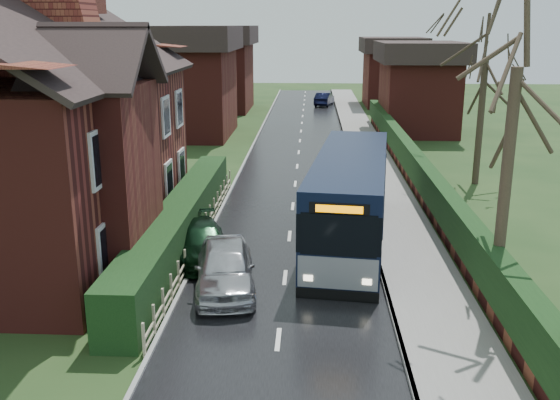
# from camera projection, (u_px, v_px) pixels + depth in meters

# --- Properties ---
(ground) EXTENTS (140.00, 140.00, 0.00)m
(ground) POSITION_uv_depth(u_px,v_px,m) (282.00, 306.00, 17.66)
(ground) COLOR #30471E
(ground) RESTS_ON ground
(road) EXTENTS (6.00, 100.00, 0.02)m
(road) POSITION_uv_depth(u_px,v_px,m) (293.00, 206.00, 27.27)
(road) COLOR black
(road) RESTS_ON ground
(pavement) EXTENTS (2.50, 100.00, 0.14)m
(pavement) POSITION_uv_depth(u_px,v_px,m) (391.00, 207.00, 27.04)
(pavement) COLOR slate
(pavement) RESTS_ON ground
(kerb_right) EXTENTS (0.12, 100.00, 0.14)m
(kerb_right) POSITION_uv_depth(u_px,v_px,m) (363.00, 206.00, 27.10)
(kerb_right) COLOR gray
(kerb_right) RESTS_ON ground
(kerb_left) EXTENTS (0.12, 100.00, 0.10)m
(kerb_left) POSITION_uv_depth(u_px,v_px,m) (224.00, 205.00, 27.40)
(kerb_left) COLOR gray
(kerb_left) RESTS_ON ground
(front_hedge) EXTENTS (1.20, 16.00, 1.60)m
(front_hedge) POSITION_uv_depth(u_px,v_px,m) (181.00, 223.00, 22.44)
(front_hedge) COLOR black
(front_hedge) RESTS_ON ground
(picket_fence) EXTENTS (0.10, 16.00, 0.90)m
(picket_fence) POSITION_uv_depth(u_px,v_px,m) (201.00, 232.00, 22.49)
(picket_fence) COLOR gray
(picket_fence) RESTS_ON ground
(right_wall_hedge) EXTENTS (0.60, 50.00, 1.80)m
(right_wall_hedge) POSITION_uv_depth(u_px,v_px,m) (428.00, 186.00, 26.71)
(right_wall_hedge) COLOR maroon
(right_wall_hedge) RESTS_ON ground
(brick_house) EXTENTS (9.30, 14.60, 10.30)m
(brick_house) POSITION_uv_depth(u_px,v_px,m) (36.00, 124.00, 21.48)
(brick_house) COLOR maroon
(brick_house) RESTS_ON ground
(bus) EXTENTS (3.67, 10.78, 3.21)m
(bus) POSITION_uv_depth(u_px,v_px,m) (350.00, 200.00, 22.47)
(bus) COLOR black
(bus) RESTS_ON ground
(car_silver) EXTENTS (2.31, 4.48, 1.46)m
(car_silver) POSITION_uv_depth(u_px,v_px,m) (225.00, 267.00, 18.53)
(car_silver) COLOR silver
(car_silver) RESTS_ON ground
(car_green) EXTENTS (2.76, 4.46, 1.21)m
(car_green) POSITION_uv_depth(u_px,v_px,m) (201.00, 242.00, 21.07)
(car_green) COLOR black
(car_green) RESTS_ON ground
(car_distant) EXTENTS (2.11, 4.09, 1.28)m
(car_distant) POSITION_uv_depth(u_px,v_px,m) (324.00, 99.00, 61.12)
(car_distant) COLOR black
(car_distant) RESTS_ON ground
(bus_stop_sign) EXTENTS (0.14, 0.47, 3.12)m
(bus_stop_sign) POSITION_uv_depth(u_px,v_px,m) (378.00, 185.00, 22.62)
(bus_stop_sign) COLOR slate
(bus_stop_sign) RESTS_ON ground
(tree_right_near) EXTENTS (4.39, 4.39, 9.49)m
(tree_right_near) POSITION_uv_depth(u_px,v_px,m) (519.00, 49.00, 15.84)
(tree_right_near) COLOR #3E3024
(tree_right_near) RESTS_ON ground
(tree_right_far) EXTENTS (4.48, 4.48, 8.65)m
(tree_right_far) POSITION_uv_depth(u_px,v_px,m) (486.00, 51.00, 29.48)
(tree_right_far) COLOR #33281E
(tree_right_far) RESTS_ON ground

